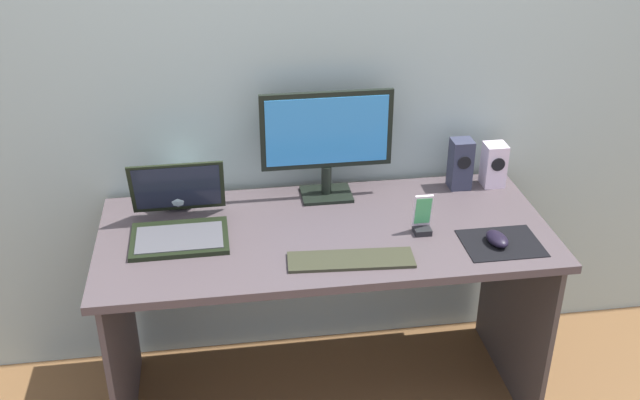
# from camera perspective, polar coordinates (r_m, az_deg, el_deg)

# --- Properties ---
(ground_plane) EXTENTS (8.00, 8.00, 0.00)m
(ground_plane) POSITION_cam_1_polar(r_m,az_deg,el_deg) (2.92, 0.36, -14.71)
(ground_plane) COLOR brown
(wall_back) EXTENTS (6.00, 0.04, 2.50)m
(wall_back) POSITION_cam_1_polar(r_m,az_deg,el_deg) (2.61, -0.82, 11.86)
(wall_back) COLOR #9EB3AE
(wall_back) RESTS_ON ground_plane
(desk) EXTENTS (1.49, 0.66, 0.73)m
(desk) POSITION_cam_1_polar(r_m,az_deg,el_deg) (2.56, 0.40, -5.10)
(desk) COLOR #493E41
(desk) RESTS_ON ground_plane
(monitor) EXTENTS (0.46, 0.14, 0.40)m
(monitor) POSITION_cam_1_polar(r_m,az_deg,el_deg) (2.59, 0.51, 4.70)
(monitor) COLOR black
(monitor) RESTS_ON desk
(speaker_right) EXTENTS (0.08, 0.08, 0.16)m
(speaker_right) POSITION_cam_1_polar(r_m,az_deg,el_deg) (2.81, 13.13, 2.64)
(speaker_right) COLOR silver
(speaker_right) RESTS_ON desk
(speaker_near_monitor) EXTENTS (0.08, 0.08, 0.19)m
(speaker_near_monitor) POSITION_cam_1_polar(r_m,az_deg,el_deg) (2.76, 10.68, 2.73)
(speaker_near_monitor) COLOR #303348
(speaker_near_monitor) RESTS_ON desk
(laptop) EXTENTS (0.32, 0.30, 0.22)m
(laptop) POSITION_cam_1_polar(r_m,az_deg,el_deg) (2.48, -10.73, -1.56)
(laptop) COLOR black
(laptop) RESTS_ON desk
(fishbowl) EXTENTS (0.16, 0.16, 0.16)m
(fishbowl) POSITION_cam_1_polar(r_m,az_deg,el_deg) (2.64, -10.83, 1.03)
(fishbowl) COLOR silver
(fishbowl) RESTS_ON desk
(keyboard_external) EXTENTS (0.40, 0.14, 0.01)m
(keyboard_external) POSITION_cam_1_polar(r_m,az_deg,el_deg) (2.32, 2.38, -4.59)
(keyboard_external) COLOR #2F3020
(keyboard_external) RESTS_ON desk
(mousepad) EXTENTS (0.25, 0.20, 0.00)m
(mousepad) POSITION_cam_1_polar(r_m,az_deg,el_deg) (2.47, 13.67, -3.22)
(mousepad) COLOR black
(mousepad) RESTS_ON desk
(mouse) EXTENTS (0.07, 0.11, 0.04)m
(mouse) POSITION_cam_1_polar(r_m,az_deg,el_deg) (2.46, 13.37, -2.90)
(mouse) COLOR black
(mouse) RESTS_ON mousepad
(phone_in_dock) EXTENTS (0.06, 0.05, 0.14)m
(phone_in_dock) POSITION_cam_1_polar(r_m,az_deg,el_deg) (2.46, 7.83, -1.48)
(phone_in_dock) COLOR black
(phone_in_dock) RESTS_ON desk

